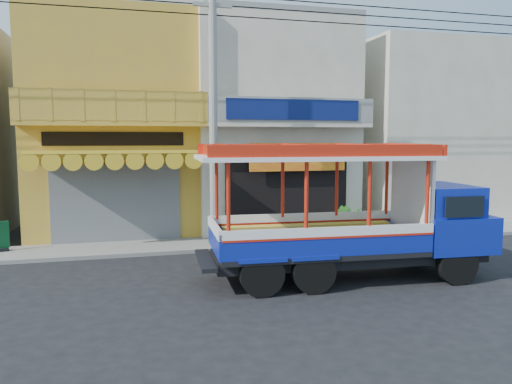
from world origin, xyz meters
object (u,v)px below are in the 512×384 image
Objects in this scene: potted_plant_b at (346,222)px; potted_plant_c at (357,220)px; songthaew_truck at (367,214)px; utility_pole at (218,91)px; potted_plant_a at (270,227)px.

potted_plant_c is (0.69, 0.56, -0.07)m from potted_plant_b.
songthaew_truck is 5.63m from potted_plant_c.
utility_pole reaches higher than songthaew_truck.
potted_plant_b is at bearing -20.89° from potted_plant_c.
potted_plant_a is (-1.21, 4.60, -1.07)m from songthaew_truck.
potted_plant_b is (1.53, 4.51, -0.99)m from songthaew_truck.
utility_pole reaches higher than potted_plant_b.
potted_plant_b is at bearing -53.66° from potted_plant_a.
utility_pole reaches higher than potted_plant_a.
potted_plant_a is at bearing 14.39° from utility_pole.
utility_pole is 6.96m from potted_plant_c.
songthaew_truck is (3.06, -4.12, -3.38)m from utility_pole.
utility_pole is 25.85× the size of potted_plant_b.
potted_plant_c is (5.28, 0.95, -4.44)m from utility_pole.
potted_plant_b is 1.14× the size of potted_plant_c.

